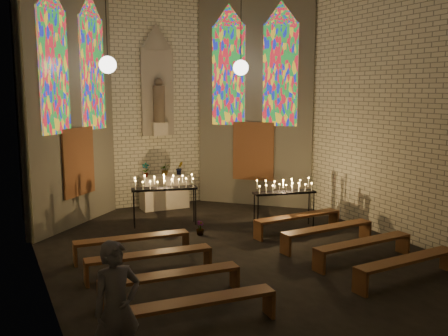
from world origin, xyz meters
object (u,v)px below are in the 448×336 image
at_px(aisle_flower_pot, 200,228).
at_px(visitor, 117,308).
at_px(altar, 164,192).
at_px(votive_stand_right, 284,189).
at_px(votive_stand_left, 164,185).

distance_m(aisle_flower_pot, visitor, 6.20).
distance_m(altar, votive_stand_right, 4.07).
bearing_deg(visitor, altar, 56.84).
height_order(aisle_flower_pot, votive_stand_right, votive_stand_right).
xyz_separation_m(altar, votive_stand_left, (-0.63, -1.85, 0.59)).
xyz_separation_m(votive_stand_right, visitor, (-5.59, -4.84, -0.16)).
height_order(altar, votive_stand_left, votive_stand_left).
relative_size(votive_stand_left, visitor, 1.02).
bearing_deg(aisle_flower_pot, votive_stand_left, 110.66).
xyz_separation_m(votive_stand_left, votive_stand_right, (2.72, -1.60, -0.06)).
distance_m(altar, votive_stand_left, 2.04).
xyz_separation_m(altar, aisle_flower_pot, (-0.15, -3.12, -0.32)).
height_order(altar, votive_stand_right, votive_stand_right).
relative_size(aisle_flower_pot, votive_stand_left, 0.20).
bearing_deg(altar, votive_stand_left, -108.81).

